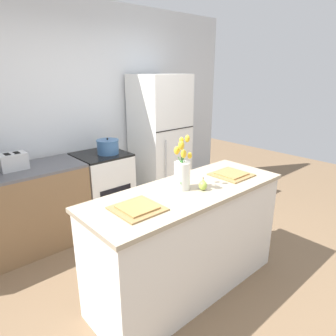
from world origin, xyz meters
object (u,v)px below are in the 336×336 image
pear_figurine (203,185)px  toaster (13,161)px  refrigerator (160,141)px  plate_setting_right (231,174)px  cooking_pot (108,147)px  flower_vase (182,171)px  plate_setting_left (137,208)px  stove_range (103,188)px

pear_figurine → toaster: toaster is taller
refrigerator → toaster: (-1.92, 0.05, 0.08)m
refrigerator → pear_figurine: (-0.98, -1.69, 0.08)m
plate_setting_right → cooking_pot: size_ratio=1.20×
toaster → plate_setting_right: bearing=-49.9°
flower_vase → plate_setting_left: size_ratio=1.36×
refrigerator → plate_setting_right: refrigerator is taller
stove_range → toaster: 1.12m
stove_range → plate_setting_left: (-0.64, -1.63, 0.51)m
stove_range → plate_setting_left: bearing=-111.3°
flower_vase → plate_setting_right: bearing=-7.0°
plate_setting_left → flower_vase: bearing=8.0°
refrigerator → plate_setting_left: 2.27m
plate_setting_left → plate_setting_right: 1.07m
refrigerator → plate_setting_left: size_ratio=5.69×
stove_range → pear_figurine: (-0.03, -1.69, 0.55)m
pear_figurine → toaster: bearing=118.5°
refrigerator → cooking_pot: size_ratio=6.84×
flower_vase → plate_setting_left: 0.52m
pear_figurine → flower_vase: bearing=128.6°
cooking_pot → flower_vase: bearing=-97.8°
plate_setting_left → cooking_pot: cooking_pot is taller
flower_vase → toaster: 1.81m
plate_setting_right → flower_vase: bearing=173.0°
pear_figurine → cooking_pot: bearing=86.5°
pear_figurine → toaster: 1.98m
refrigerator → plate_setting_right: bearing=-107.5°
plate_setting_right → cooking_pot: 1.61m
plate_setting_right → toaster: size_ratio=1.15×
stove_range → cooking_pot: (0.07, -0.06, 0.54)m
flower_vase → plate_setting_right: flower_vase is taller
refrigerator → pear_figurine: bearing=-120.0°
pear_figurine → toaster: (-0.95, 1.74, -0.00)m
pear_figurine → plate_setting_left: pear_figurine is taller
cooking_pot → refrigerator: bearing=3.7°
toaster → plate_setting_left: bearing=-78.6°
cooking_pot → pear_figurine: bearing=-93.5°
refrigerator → plate_setting_left: (-1.59, -1.63, 0.05)m
flower_vase → cooking_pot: (0.21, 1.50, -0.11)m
flower_vase → pear_figurine: flower_vase is taller
refrigerator → toaster: size_ratio=6.56×
stove_range → plate_setting_right: 1.76m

